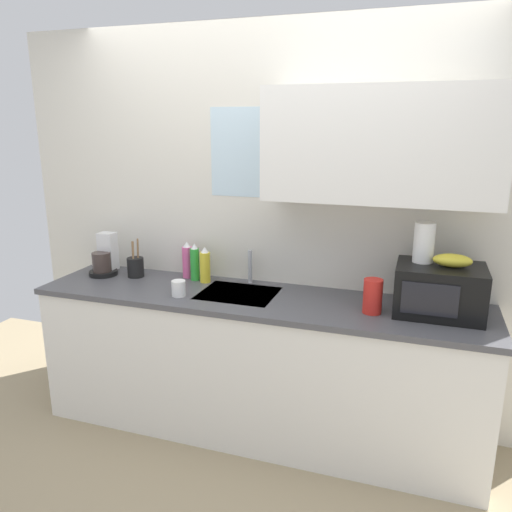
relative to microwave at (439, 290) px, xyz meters
The scene contains 13 objects.
kitchen_wall_assembly 0.98m from the microwave, 163.85° to the left, with size 3.49×0.42×2.50m.
counter_unit 1.18m from the microwave, behind, with size 2.72×0.63×0.90m.
sink_faucet 1.16m from the microwave, behind, with size 0.03×0.03×0.22m, color #B2B5BA.
microwave is the anchor object (origin of this frame).
banana_bunch 0.18m from the microwave, ahead, with size 0.20×0.11×0.07m, color gold.
paper_towel_roll 0.27m from the microwave, 152.62° to the left, with size 0.11×0.11×0.22m, color white.
coffee_maker 2.15m from the microwave, behind, with size 0.19×0.21×0.28m.
dish_soap_bottle_yellow 1.43m from the microwave, behind, with size 0.07×0.07×0.23m.
dish_soap_bottle_green 1.52m from the microwave, behind, with size 0.06×0.06×0.25m.
dish_soap_bottle_pink 1.59m from the microwave, behind, with size 0.07×0.07×0.24m.
cereal_canister 0.36m from the microwave, 163.83° to the right, with size 0.10×0.10×0.19m, color red.
mug_white 1.48m from the microwave, behind, with size 0.08×0.08×0.10m, color white.
utensil_crock 1.92m from the microwave, behind, with size 0.11×0.11×0.26m.
Camera 1 is at (0.90, -2.69, 1.91)m, focal length 35.20 mm.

